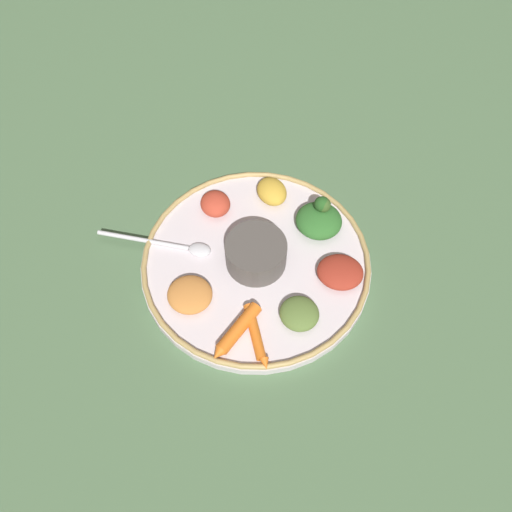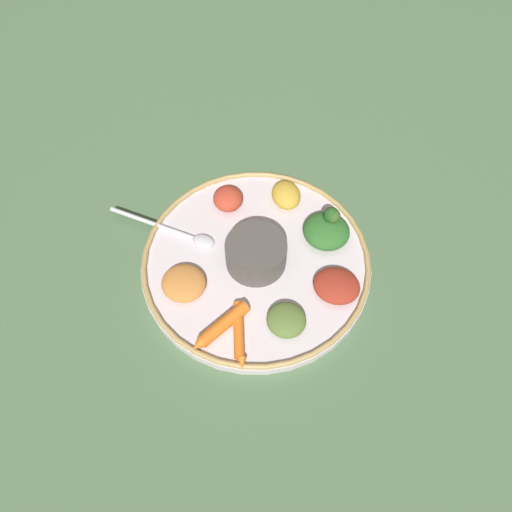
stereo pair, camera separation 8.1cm
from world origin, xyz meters
TOP-DOWN VIEW (x-y plane):
  - ground_plane at (0.00, 0.00)m, footprint 2.40×2.40m
  - platter at (0.00, 0.00)m, footprint 0.34×0.34m
  - platter_rim at (0.00, 0.00)m, footprint 0.34×0.34m
  - center_bowl at (0.00, 0.00)m, footprint 0.09×0.09m
  - spoon at (-0.04, -0.12)m, footprint 0.06×0.18m
  - greens_pile at (-0.06, 0.10)m, footprint 0.09×0.09m
  - carrot_near_spoon at (0.12, -0.04)m, footprint 0.08×0.08m
  - carrot_outer at (0.12, -0.01)m, footprint 0.10×0.03m
  - mound_lentil_yellow at (-0.12, 0.03)m, footprint 0.07×0.06m
  - mound_collards at (0.10, 0.05)m, footprint 0.08×0.08m
  - mound_beet at (0.03, 0.12)m, footprint 0.07×0.08m
  - mound_berbere_red at (-0.10, -0.06)m, footprint 0.06×0.06m
  - mound_squash at (0.05, -0.10)m, footprint 0.08×0.09m

SIDE VIEW (x-z plane):
  - ground_plane at x=0.00m, z-range 0.00..0.00m
  - platter at x=0.00m, z-range 0.00..0.01m
  - platter_rim at x=0.00m, z-range 0.01..0.02m
  - spoon at x=-0.04m, z-range 0.01..0.02m
  - carrot_outer at x=0.12m, z-range 0.01..0.03m
  - carrot_near_spoon at x=0.12m, z-range 0.01..0.03m
  - mound_squash at x=0.05m, z-range 0.01..0.04m
  - mound_collards at x=0.10m, z-range 0.01..0.04m
  - mound_beet at x=0.03m, z-range 0.01..0.04m
  - mound_lentil_yellow at x=-0.12m, z-range 0.01..0.04m
  - mound_berbere_red at x=-0.10m, z-range 0.01..0.04m
  - greens_pile at x=-0.06m, z-range 0.01..0.06m
  - center_bowl at x=0.00m, z-range 0.02..0.06m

